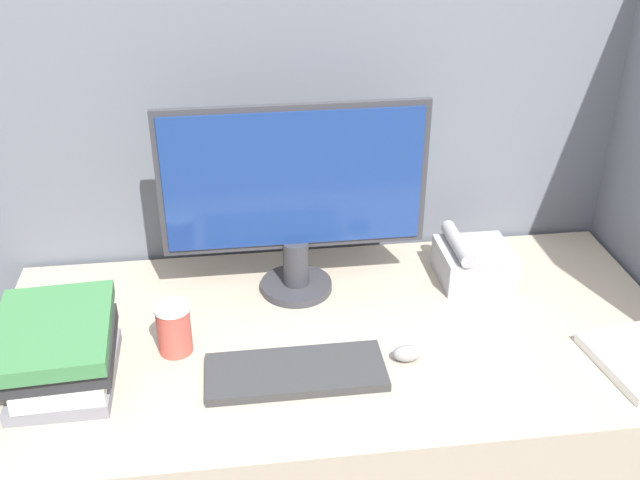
% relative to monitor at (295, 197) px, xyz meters
% --- Properties ---
extents(cubicle_panel_rear, '(1.95, 0.04, 1.52)m').
position_rel_monitor_xyz_m(cubicle_panel_rear, '(0.08, 0.23, -0.23)').
color(cubicle_panel_rear, slate).
rests_on(cubicle_panel_rear, ground_plane).
extents(desk, '(1.55, 0.76, 0.73)m').
position_rel_monitor_xyz_m(desk, '(0.08, -0.19, -0.62)').
color(desk, tan).
rests_on(desk, ground_plane).
extents(monitor, '(0.63, 0.18, 0.48)m').
position_rel_monitor_xyz_m(monitor, '(0.00, 0.00, 0.00)').
color(monitor, '#333338').
rests_on(monitor, desk).
extents(keyboard, '(0.38, 0.15, 0.02)m').
position_rel_monitor_xyz_m(keyboard, '(-0.04, -0.34, -0.24)').
color(keyboard, '#333333').
rests_on(keyboard, desk).
extents(mouse, '(0.06, 0.04, 0.04)m').
position_rel_monitor_xyz_m(mouse, '(0.21, -0.31, -0.24)').
color(mouse, gray).
rests_on(mouse, desk).
extents(coffee_cup, '(0.08, 0.08, 0.12)m').
position_rel_monitor_xyz_m(coffee_cup, '(-0.29, -0.21, -0.20)').
color(coffee_cup, '#BF4C3F').
rests_on(coffee_cup, desk).
extents(book_stack, '(0.25, 0.31, 0.14)m').
position_rel_monitor_xyz_m(book_stack, '(-0.51, -0.29, -0.18)').
color(book_stack, slate).
rests_on(book_stack, desk).
extents(desk_telephone, '(0.18, 0.18, 0.12)m').
position_rel_monitor_xyz_m(desk_telephone, '(0.45, -0.01, -0.20)').
color(desk_telephone, '#99999E').
rests_on(desk_telephone, desk).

